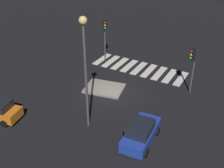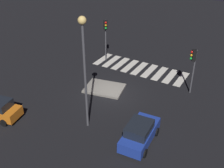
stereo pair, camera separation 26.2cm
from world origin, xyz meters
name	(u,v)px [view 2 (the right image)]	position (x,y,z in m)	size (l,w,h in m)	color
ground_plane	(112,93)	(0.00, 0.00, 0.00)	(80.00, 80.00, 0.00)	black
traffic_island	(104,88)	(1.00, -0.30, 0.09)	(3.95, 3.26, 0.18)	gray
car_blue	(140,133)	(-4.96, 4.63, 0.85)	(2.08, 4.08, 1.73)	#1E389E
traffic_light_south	(193,61)	(-5.94, -3.68, 3.20)	(0.53, 0.54, 4.21)	#47474C
traffic_light_east	(106,31)	(4.07, -5.59, 3.53)	(0.54, 0.53, 4.66)	#47474C
street_lamp	(84,57)	(-0.71, 4.88, 5.74)	(0.56, 0.56, 8.54)	#47474C
crosswalk_near	(139,68)	(0.00, -5.78, 0.01)	(9.90, 3.20, 0.02)	silver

